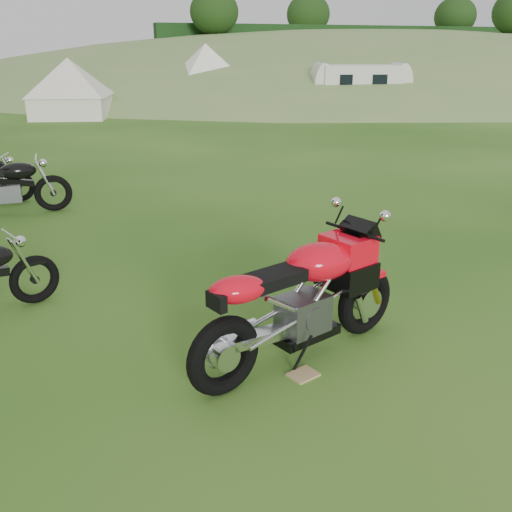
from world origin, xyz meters
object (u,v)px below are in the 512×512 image
object	(u,v)px
vintage_moto_c	(8,185)
caravan	(359,88)
plywood_board	(303,375)
tent_mid	(206,75)
sport_motorcycle	(302,291)
tent_left	(70,86)

from	to	relation	value
vintage_moto_c	caravan	size ratio (longest dim) A/B	0.46
vintage_moto_c	plywood_board	bearing A→B (deg)	-67.02
tent_mid	caravan	bearing A→B (deg)	-44.15
sport_motorcycle	plywood_board	xyz separation A→B (m)	(-0.09, -0.27, -0.67)
sport_motorcycle	tent_mid	world-z (taller)	tent_mid
tent_mid	caravan	xyz separation A→B (m)	(5.59, -4.96, -0.38)
sport_motorcycle	tent_left	xyz separation A→B (m)	(-0.94, 20.29, 0.52)
sport_motorcycle	tent_mid	distance (m)	24.32
plywood_board	caravan	size ratio (longest dim) A/B	0.06
sport_motorcycle	plywood_board	world-z (taller)	sport_motorcycle
tent_left	caravan	distance (m)	12.15
vintage_moto_c	caravan	xyz separation A→B (m)	(13.80, 12.68, 0.47)
sport_motorcycle	tent_mid	size ratio (longest dim) A/B	0.72
plywood_board	vintage_moto_c	xyz separation A→B (m)	(-2.60, 6.30, 0.51)
plywood_board	tent_left	size ratio (longest dim) A/B	0.09
tent_left	caravan	world-z (taller)	tent_left
vintage_moto_c	tent_mid	xyz separation A→B (m)	(8.21, 17.64, 0.85)
sport_motorcycle	tent_mid	bearing A→B (deg)	58.09
plywood_board	caravan	world-z (taller)	caravan
vintage_moto_c	tent_mid	world-z (taller)	tent_mid
tent_mid	caravan	size ratio (longest dim) A/B	0.75
vintage_moto_c	caravan	bearing A→B (deg)	43.12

